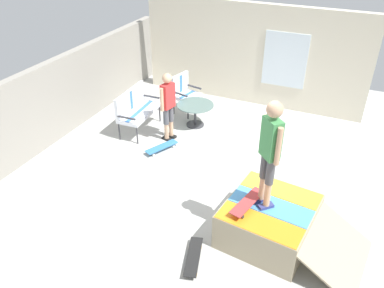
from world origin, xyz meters
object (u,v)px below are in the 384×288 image
patio_chair_near_house (184,90)px  skateboard_spare (193,257)px  skate_ramp (271,222)px  patio_bench (135,107)px  person_watching (168,102)px  skateboard_by_bench (162,147)px  skateboard_on_ramp (248,202)px  patio_table (195,111)px  person_skater (270,147)px

patio_chair_near_house → skateboard_spare: 5.14m
skate_ramp → skateboard_spare: 1.38m
patio_bench → patio_chair_near_house: (1.35, -0.64, -0.00)m
patio_bench → skateboard_spare: 4.40m
patio_bench → person_watching: person_watching is taller
skateboard_by_bench → skateboard_on_ramp: (-1.79, -2.52, 0.66)m
skate_ramp → patio_table: skate_ramp is taller
patio_table → person_skater: bearing=-140.1°
person_skater → skateboard_on_ramp: bearing=126.6°
skateboard_by_bench → patio_chair_near_house: bearing=10.9°
patio_bench → skateboard_spare: size_ratio=1.54×
patio_bench → person_skater: size_ratio=0.71×
skateboard_by_bench → skateboard_on_ramp: skateboard_on_ramp is taller
skate_ramp → patio_bench: size_ratio=1.85×
patio_bench → person_watching: size_ratio=0.78×
patio_chair_near_house → skateboard_on_ramp: (-3.74, -2.89, 0.13)m
patio_table → skateboard_by_bench: patio_table is taller
skateboard_by_bench → skateboard_on_ramp: bearing=-125.5°
skateboard_spare → skateboard_on_ramp: (0.82, -0.57, 0.66)m
person_watching → skateboard_spare: bearing=-147.1°
patio_bench → person_watching: (-0.06, -0.92, 0.32)m
person_watching → skateboard_by_bench: size_ratio=2.01×
skateboard_on_ramp → skateboard_spare: bearing=145.3°
person_watching → skateboard_on_ramp: 3.50m
patio_bench → patio_chair_near_house: size_ratio=1.25×
skate_ramp → person_skater: bearing=95.5°
skate_ramp → skateboard_by_bench: skate_ramp is taller
person_watching → person_skater: size_ratio=0.90×
skateboard_spare → patio_chair_near_house: bearing=27.0°
skate_ramp → person_watching: size_ratio=1.45×
skate_ramp → patio_bench: bearing=60.4°
patio_chair_near_house → skateboard_on_ramp: bearing=-142.3°
patio_chair_near_house → skateboard_spare: size_ratio=1.24×
patio_chair_near_house → skateboard_by_bench: patio_chair_near_house is taller
patio_bench → skateboard_spare: (-3.21, -2.96, -0.53)m
patio_chair_near_house → skateboard_by_bench: bearing=-169.1°
patio_bench → skateboard_by_bench: patio_bench is taller
person_skater → skate_ramp: bearing=-84.5°
person_watching → skateboard_spare: (-3.15, -2.04, -0.85)m
person_skater → skateboard_on_ramp: (-0.16, 0.21, -0.98)m
person_skater → skateboard_by_bench: 3.58m
patio_table → skate_ramp: bearing=-138.3°
patio_bench → patio_chair_near_house: 1.49m
person_skater → patio_table: bearing=39.9°
patio_chair_near_house → skateboard_by_bench: 2.05m
skate_ramp → person_watching: 3.72m
patio_table → person_watching: person_watching is taller
skate_ramp → person_skater: 1.40m
skateboard_by_bench → patio_table: bearing=-8.6°
patio_chair_near_house → patio_table: bearing=-134.2°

